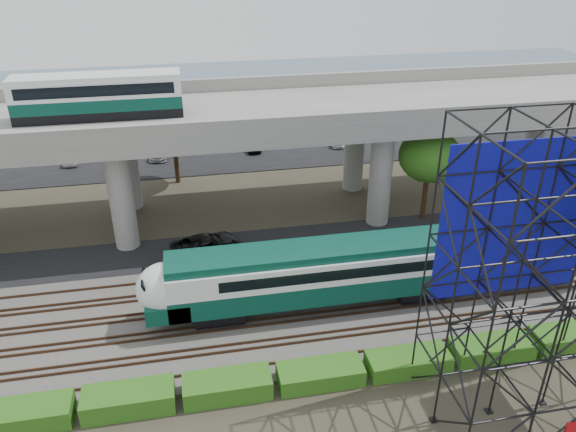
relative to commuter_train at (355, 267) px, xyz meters
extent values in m
plane|color=#474233|center=(-4.73, -2.00, -2.88)|extent=(140.00, 140.00, 0.00)
cube|color=slate|center=(-4.73, 0.00, -2.78)|extent=(90.00, 12.00, 0.20)
cube|color=black|center=(-4.73, 8.50, -2.84)|extent=(90.00, 5.00, 0.08)
cube|color=black|center=(-4.73, 32.00, -2.84)|extent=(90.00, 18.00, 0.08)
cube|color=#4A5E7A|center=(-4.73, 54.00, -2.87)|extent=(140.00, 40.00, 0.03)
cube|color=#472D1E|center=(-4.73, -4.72, -2.60)|extent=(90.00, 0.08, 0.16)
cube|color=#472D1E|center=(-4.73, -3.28, -2.60)|extent=(90.00, 0.08, 0.16)
cube|color=#472D1E|center=(-4.73, -2.72, -2.60)|extent=(90.00, 0.08, 0.16)
cube|color=#472D1E|center=(-4.73, -1.28, -2.60)|extent=(90.00, 0.08, 0.16)
cube|color=#472D1E|center=(-4.73, -0.72, -2.60)|extent=(90.00, 0.08, 0.16)
cube|color=#472D1E|center=(-4.73, 0.72, -2.60)|extent=(90.00, 0.08, 0.16)
cube|color=#472D1E|center=(-4.73, 1.28, -2.60)|extent=(90.00, 0.08, 0.16)
cube|color=#472D1E|center=(-4.73, 2.72, -2.60)|extent=(90.00, 0.08, 0.16)
cube|color=#472D1E|center=(-4.73, 3.28, -2.60)|extent=(90.00, 0.08, 0.16)
cube|color=#472D1E|center=(-4.73, 4.72, -2.60)|extent=(90.00, 0.08, 0.16)
cube|color=black|center=(-8.62, 0.00, -2.07)|extent=(3.00, 2.20, 0.90)
cube|color=black|center=(4.38, 0.00, -2.07)|extent=(3.00, 2.20, 0.90)
cube|color=#083E31|center=(-2.12, 0.00, -0.92)|extent=(19.00, 3.00, 1.40)
cube|color=silver|center=(-2.12, 0.00, 0.53)|extent=(19.00, 3.00, 1.50)
cube|color=#083E31|center=(-2.12, 0.00, 1.53)|extent=(19.00, 2.60, 0.50)
cube|color=black|center=(-1.12, 0.00, 0.58)|extent=(15.00, 3.06, 0.70)
ellipsoid|color=silver|center=(-11.62, 0.00, -0.02)|extent=(3.60, 3.00, 3.20)
cube|color=#083E31|center=(-11.62, 0.00, -1.07)|extent=(2.60, 3.00, 1.10)
cube|color=black|center=(-12.72, 0.00, 0.48)|extent=(0.48, 2.00, 1.09)
cube|color=#083E31|center=(11.88, 0.00, 0.08)|extent=(8.00, 3.00, 3.40)
cube|color=#9E9B93|center=(-4.73, 14.00, 5.72)|extent=(80.00, 12.00, 1.20)
cube|color=#9E9B93|center=(-4.73, 8.25, 6.87)|extent=(80.00, 0.50, 1.10)
cube|color=#9E9B93|center=(-4.73, 19.75, 6.87)|extent=(80.00, 0.50, 1.10)
cylinder|color=#9E9B93|center=(-14.73, 10.50, 1.12)|extent=(1.80, 1.80, 8.00)
cylinder|color=#9E9B93|center=(-14.73, 17.50, 1.12)|extent=(1.80, 1.80, 8.00)
cube|color=#9E9B93|center=(-14.73, 14.00, 4.82)|extent=(2.40, 9.00, 0.60)
cylinder|color=#9E9B93|center=(5.27, 10.50, 1.12)|extent=(1.80, 1.80, 8.00)
cylinder|color=#9E9B93|center=(5.27, 17.50, 1.12)|extent=(1.80, 1.80, 8.00)
cube|color=#9E9B93|center=(5.27, 14.00, 4.82)|extent=(2.40, 9.00, 0.60)
cylinder|color=#9E9B93|center=(23.27, 17.50, 1.12)|extent=(1.80, 1.80, 8.00)
cube|color=#9E9B93|center=(23.27, 14.00, 4.82)|extent=(2.40, 9.00, 0.60)
cube|color=black|center=(-15.68, 14.00, 6.67)|extent=(12.00, 2.50, 0.70)
cube|color=#083E31|center=(-15.68, 14.00, 7.47)|extent=(12.00, 2.50, 0.90)
cube|color=silver|center=(-15.68, 14.00, 8.57)|extent=(12.00, 2.50, 1.30)
cube|color=black|center=(-15.68, 14.00, 8.62)|extent=(11.00, 2.56, 0.80)
cube|color=silver|center=(-15.68, 14.00, 9.37)|extent=(12.00, 2.40, 0.30)
cube|color=#0E109D|center=(5.68, -6.95, 6.42)|extent=(8.10, 0.08, 8.25)
cube|color=black|center=(5.68, -10.00, -2.84)|extent=(9.36, 6.36, 0.08)
cube|color=#2C5C15|center=(-18.73, -6.30, -2.33)|extent=(4.60, 1.80, 1.10)
cube|color=#2C5C15|center=(-13.73, -6.30, -2.28)|extent=(4.60, 1.80, 1.20)
cube|color=#2C5C15|center=(-8.73, -6.30, -2.31)|extent=(4.60, 1.80, 1.15)
cube|color=#2C5C15|center=(-3.73, -6.30, -2.37)|extent=(4.60, 1.80, 1.03)
cube|color=#2C5C15|center=(1.27, -6.30, -2.38)|extent=(4.60, 1.80, 1.01)
cube|color=#2C5C15|center=(6.27, -6.30, -2.32)|extent=(4.60, 1.80, 1.12)
cube|color=#2C5C15|center=(11.27, -6.30, -2.28)|extent=(4.60, 1.80, 1.20)
cylinder|color=#382314|center=(9.27, 10.50, -0.48)|extent=(0.44, 0.44, 4.80)
ellipsoid|color=#2C5C15|center=(9.27, 10.50, 2.72)|extent=(4.94, 4.94, 4.18)
cylinder|color=#382314|center=(-10.73, 22.00, -0.48)|extent=(0.44, 0.44, 4.80)
ellipsoid|color=#2C5C15|center=(-10.73, 22.00, 2.72)|extent=(4.94, 4.94, 4.18)
imported|color=black|center=(-8.90, 8.23, -2.08)|extent=(5.61, 3.54, 1.44)
imported|color=white|center=(-21.29, 29.00, -2.17)|extent=(1.79, 3.80, 1.26)
imported|color=#A9ACB0|center=(-19.24, 34.00, -2.15)|extent=(2.24, 4.15, 1.30)
imported|color=#B1B2B9|center=(-12.38, 29.00, -2.14)|extent=(2.56, 4.78, 1.32)
imported|color=silver|center=(-9.50, 34.00, -2.23)|extent=(2.54, 4.40, 1.15)
imported|color=black|center=(-2.55, 29.00, -2.19)|extent=(1.56, 3.65, 1.23)
imported|color=gray|center=(2.62, 34.00, -2.24)|extent=(1.74, 3.56, 1.12)
imported|color=silver|center=(6.86, 29.00, -2.25)|extent=(1.65, 3.84, 1.10)
imported|color=#9DA0A4|center=(13.51, 34.00, -2.16)|extent=(3.10, 5.00, 1.29)
camera|label=1|loc=(-9.79, -28.32, 19.14)|focal=35.00mm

